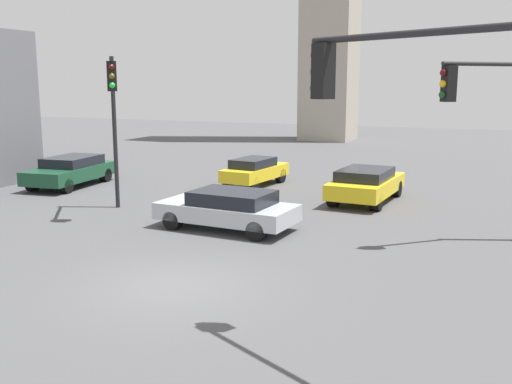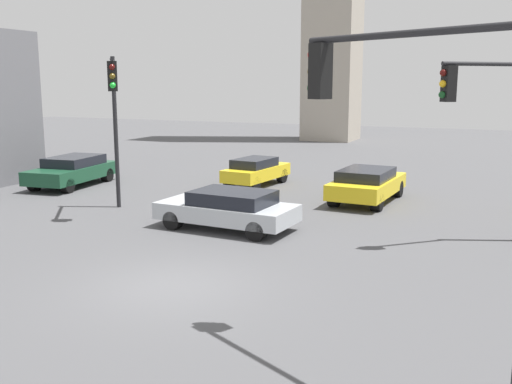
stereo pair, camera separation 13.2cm
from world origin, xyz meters
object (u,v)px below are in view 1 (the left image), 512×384
object	(u,v)px
traffic_light_3	(489,112)
car_4	(255,171)
traffic_light_1	(421,122)
car_5	(228,208)
car_1	(366,184)
car_0	(71,170)
traffic_light_0	(113,103)

from	to	relation	value
traffic_light_3	car_4	size ratio (longest dim) A/B	1.39
traffic_light_1	car_5	distance (m)	10.88
traffic_light_3	car_1	bearing A→B (deg)	-89.82
car_0	traffic_light_0	bearing A→B (deg)	48.10
traffic_light_0	traffic_light_1	distance (m)	14.31
car_5	car_0	bearing A→B (deg)	-19.98
car_4	car_5	distance (m)	8.35
traffic_light_0	car_4	distance (m)	8.51
car_1	car_5	size ratio (longest dim) A/B	1.01
car_4	car_5	size ratio (longest dim) A/B	0.87
car_0	car_5	bearing A→B (deg)	60.32
traffic_light_3	car_5	distance (m)	8.54
car_1	car_4	size ratio (longest dim) A/B	1.16
car_0	car_1	world-z (taller)	car_0
car_1	car_4	world-z (taller)	car_1
car_0	car_4	world-z (taller)	car_0
car_4	traffic_light_1	bearing A→B (deg)	-142.40
traffic_light_3	car_5	bearing A→B (deg)	-32.86
traffic_light_0	car_1	size ratio (longest dim) A/B	1.21
traffic_light_0	traffic_light_3	distance (m)	12.62
traffic_light_1	car_1	xyz separation A→B (m)	(-3.93, 13.82, -3.45)
traffic_light_3	car_0	size ratio (longest dim) A/B	1.14
traffic_light_3	car_1	xyz separation A→B (m)	(-4.63, 4.98, -3.21)
traffic_light_1	car_4	distance (m)	18.51
traffic_light_1	car_0	bearing A→B (deg)	-7.55
traffic_light_0	car_1	distance (m)	10.42
traffic_light_3	car_1	size ratio (longest dim) A/B	1.19
traffic_light_3	traffic_light_0	bearing A→B (deg)	-38.77
traffic_light_3	car_1	distance (m)	7.52
car_1	car_5	bearing A→B (deg)	156.80
car_1	car_5	distance (m)	7.07
car_5	car_1	bearing A→B (deg)	-113.13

